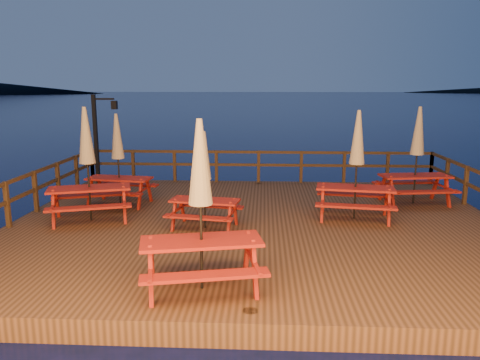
{
  "coord_description": "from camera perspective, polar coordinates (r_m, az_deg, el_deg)",
  "views": [
    {
      "loc": [
        0.18,
        -11.05,
        3.71
      ],
      "look_at": [
        -0.42,
        0.6,
        1.33
      ],
      "focal_mm": 35.0,
      "sensor_mm": 36.0,
      "label": 1
    }
  ],
  "objects": [
    {
      "name": "deck_piles",
      "position": [
        11.76,
        1.93,
        -8.43
      ],
      "size": [
        11.44,
        9.44,
        1.4
      ],
      "color": "#331C10",
      "rests_on": "ground"
    },
    {
      "name": "ground",
      "position": [
        11.66,
        1.94,
        -7.04
      ],
      "size": [
        500.0,
        500.0,
        0.0
      ],
      "primitive_type": "plane",
      "color": "black",
      "rests_on": "ground"
    },
    {
      "name": "railing",
      "position": [
        13.08,
        2.12,
        0.29
      ],
      "size": [
        11.8,
        9.75,
        1.1
      ],
      "color": "#331C10",
      "rests_on": "deck"
    },
    {
      "name": "picnic_table_0",
      "position": [
        11.96,
        -18.09,
        2.03
      ],
      "size": [
        2.35,
        2.13,
        2.8
      ],
      "rotation": [
        0.0,
        0.0,
        0.31
      ],
      "color": "maroon",
      "rests_on": "deck"
    },
    {
      "name": "picnic_table_5",
      "position": [
        7.5,
        -4.82,
        -2.83
      ],
      "size": [
        2.26,
        1.99,
        2.8
      ],
      "rotation": [
        0.0,
        0.0,
        0.21
      ],
      "color": "maroon",
      "rests_on": "deck"
    },
    {
      "name": "lamp_post",
      "position": [
        16.63,
        -16.7,
        5.81
      ],
      "size": [
        0.85,
        0.18,
        3.0
      ],
      "color": "black",
      "rests_on": "deck"
    },
    {
      "name": "picnic_table_2",
      "position": [
        11.89,
        14.03,
        1.98
      ],
      "size": [
        2.11,
        1.82,
        2.71
      ],
      "rotation": [
        0.0,
        0.0,
        -0.15
      ],
      "color": "maroon",
      "rests_on": "deck"
    },
    {
      "name": "picnic_table_3",
      "position": [
        13.42,
        -14.64,
        2.62
      ],
      "size": [
        1.96,
        1.69,
        2.54
      ],
      "rotation": [
        0.0,
        0.0,
        -0.14
      ],
      "color": "maroon",
      "rests_on": "deck"
    },
    {
      "name": "deck",
      "position": [
        11.6,
        1.95,
        -6.11
      ],
      "size": [
        12.0,
        10.0,
        0.4
      ],
      "primitive_type": "cube",
      "color": "#402814",
      "rests_on": "ground"
    },
    {
      "name": "picnic_table_1",
      "position": [
        13.96,
        20.76,
        2.98
      ],
      "size": [
        2.11,
        1.82,
        2.73
      ],
      "rotation": [
        0.0,
        0.0,
        0.14
      ],
      "color": "maroon",
      "rests_on": "deck"
    },
    {
      "name": "picnic_table_4",
      "position": [
        10.83,
        -4.35,
        0.16
      ],
      "size": [
        1.79,
        1.56,
        2.28
      ],
      "rotation": [
        0.0,
        0.0,
        -0.17
      ],
      "color": "maroon",
      "rests_on": "deck"
    }
  ]
}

